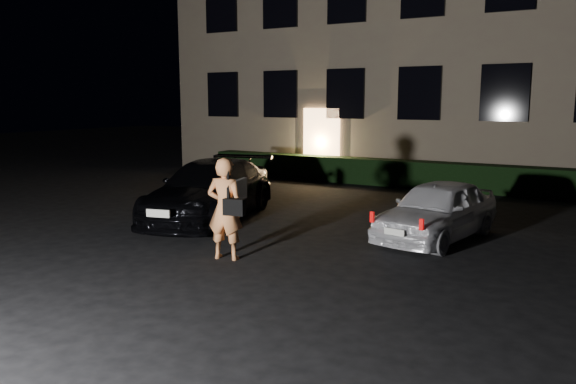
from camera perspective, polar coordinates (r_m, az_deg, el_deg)
The scene contains 6 objects.
ground at distance 9.32m, azimuth -7.42°, elevation -8.07°, with size 80.00×80.00×0.00m, color black.
building at distance 22.94m, azimuth 16.52°, elevation 17.00°, with size 20.00×8.11×12.00m.
hedge at distance 18.53m, azimuth 12.52°, elevation 1.79°, with size 15.00×0.70×0.85m, color black.
sedan at distance 13.34m, azimuth -7.93°, elevation 0.20°, with size 2.95×5.03×1.37m.
hatch at distance 11.67m, azimuth 14.92°, elevation -1.77°, with size 2.01×3.69×1.19m.
man at distance 9.85m, azimuth -6.38°, elevation -1.69°, with size 0.81×0.57×1.80m.
Camera 1 is at (5.41, -7.07, 2.77)m, focal length 35.00 mm.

